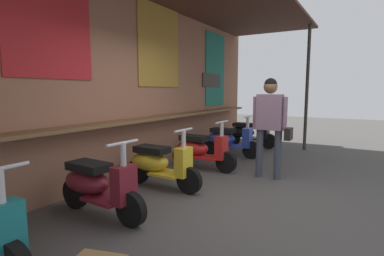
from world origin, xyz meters
name	(u,v)px	position (x,y,z in m)	size (l,w,h in m)	color
ground_plane	(221,199)	(0.00, 0.00, 0.00)	(29.13, 29.13, 0.00)	#474442
market_stall_facade	(122,68)	(0.00, 1.84, 1.90)	(10.40, 2.58, 3.41)	#8C5B44
scooter_maroon	(96,184)	(-1.29, 1.08, 0.39)	(0.46, 1.40, 0.97)	maroon
scooter_yellow	(158,163)	(-0.05, 1.08, 0.39)	(0.46, 1.40, 0.97)	gold
scooter_red	(199,149)	(1.29, 1.08, 0.39)	(0.46, 1.40, 0.97)	red
scooter_blue	(227,140)	(2.63, 1.08, 0.39)	(0.47, 1.40, 0.97)	#233D9E
scooter_black	(248,133)	(3.98, 1.08, 0.39)	(0.46, 1.40, 0.97)	black
shopper_with_handbag	(270,117)	(1.36, -0.28, 1.07)	(0.28, 0.67, 1.74)	#383D4C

